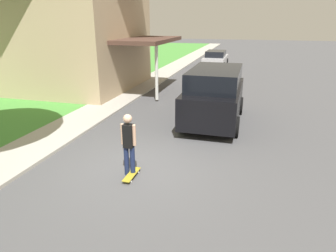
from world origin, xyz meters
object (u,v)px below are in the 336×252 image
Objects in this scene: car_down_street at (216,59)px; skateboard at (132,175)px; skateboarder at (129,142)px; suv_parked at (214,95)px.

skateboard is (0.35, -19.93, -0.61)m from car_down_street.
car_down_street is 5.47× the size of skateboard.
skateboarder reaches higher than skateboard.
skateboarder is (0.27, -19.82, 0.25)m from car_down_street.
skateboarder is at bearing -106.80° from suv_parked.
car_down_street is at bearing 91.01° from skateboard.
suv_parked is at bearing -83.07° from car_down_street.
car_down_street is 19.82m from skateboarder.
skateboard is at bearing -105.58° from suv_parked.
skateboarder is at bearing -89.23° from car_down_street.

